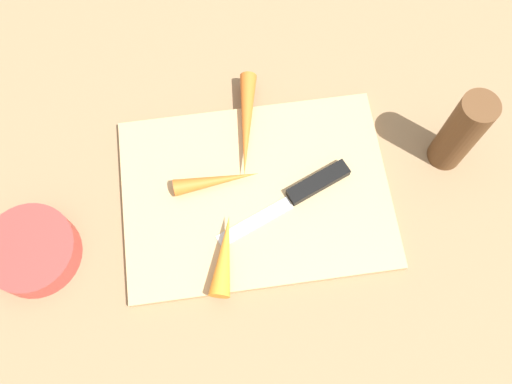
{
  "coord_description": "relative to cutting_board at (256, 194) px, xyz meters",
  "views": [
    {
      "loc": [
        0.04,
        0.26,
        0.71
      ],
      "look_at": [
        0.0,
        0.0,
        0.01
      ],
      "focal_mm": 38.81,
      "sensor_mm": 36.0,
      "label": 1
    }
  ],
  "objects": [
    {
      "name": "cutting_board",
      "position": [
        0.0,
        0.0,
        0.0
      ],
      "size": [
        0.36,
        0.26,
        0.01
      ],
      "primitive_type": "cube",
      "color": "tan",
      "rests_on": "ground_plane"
    },
    {
      "name": "carrot_shortest",
      "position": [
        0.05,
        0.08,
        0.02
      ],
      "size": [
        0.05,
        0.11,
        0.03
      ],
      "primitive_type": "cone",
      "rotation": [
        0.0,
        1.57,
        4.47
      ],
      "color": "orange",
      "rests_on": "cutting_board"
    },
    {
      "name": "knife",
      "position": [
        -0.07,
        0.01,
        0.01
      ],
      "size": [
        0.19,
        0.1,
        0.01
      ],
      "rotation": [
        0.0,
        0.0,
        0.4
      ],
      "color": "#B7B7BC",
      "rests_on": "cutting_board"
    },
    {
      "name": "ground_plane",
      "position": [
        0.0,
        0.0,
        -0.01
      ],
      "size": [
        1.4,
        1.4,
        0.0
      ],
      "primitive_type": "plane",
      "color": "#8C6D4C"
    },
    {
      "name": "pepper_grinder",
      "position": [
        -0.27,
        -0.02,
        0.06
      ],
      "size": [
        0.05,
        0.05,
        0.14
      ],
      "primitive_type": "cylinder",
      "color": "brown",
      "rests_on": "ground_plane"
    },
    {
      "name": "carrot_longest",
      "position": [
        -0.0,
        -0.1,
        0.02
      ],
      "size": [
        0.05,
        0.16,
        0.02
      ],
      "primitive_type": "cone",
      "rotation": [
        0.0,
        1.57,
        1.4
      ],
      "color": "orange",
      "rests_on": "cutting_board"
    },
    {
      "name": "small_bowl",
      "position": [
        0.3,
        0.04,
        0.01
      ],
      "size": [
        0.12,
        0.12,
        0.04
      ],
      "primitive_type": "cylinder",
      "color": "red",
      "rests_on": "ground_plane"
    },
    {
      "name": "carrot_medium",
      "position": [
        0.05,
        -0.02,
        0.02
      ],
      "size": [
        0.12,
        0.03,
        0.02
      ],
      "primitive_type": "cone",
      "rotation": [
        0.0,
        1.57,
        3.19
      ],
      "color": "orange",
      "rests_on": "cutting_board"
    }
  ]
}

